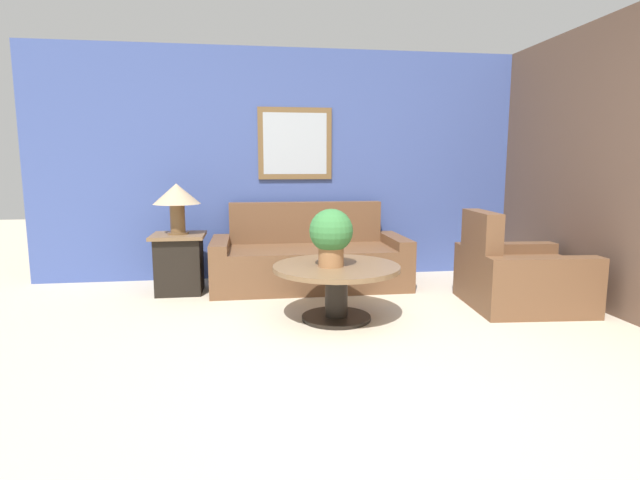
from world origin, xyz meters
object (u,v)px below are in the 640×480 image
Objects in this scene: couch_main at (309,260)px; side_table at (180,263)px; potted_plant_on_table at (331,234)px; armchair at (519,277)px; table_lamp at (177,197)px; coffee_table at (336,280)px.

side_table is (-1.36, -0.09, 0.03)m from couch_main.
potted_plant_on_table is at bearing -88.66° from couch_main.
couch_main is 1.36m from side_table.
armchair is 1.87m from potted_plant_on_table.
table_lamp is at bearing 139.87° from potted_plant_on_table.
couch_main reaches higher than coffee_table.
potted_plant_on_table is (1.39, -1.17, 0.43)m from side_table.
armchair reaches higher than side_table.
coffee_table is at bearing -86.19° from couch_main.
couch_main is 1.34m from potted_plant_on_table.
table_lamp reaches higher than couch_main.
armchair is 1.75× the size of side_table.
couch_main is at bearing 64.45° from armchair.
side_table is 0.67m from table_lamp.
couch_main is 4.32× the size of potted_plant_on_table.
table_lamp is 1.83m from potted_plant_on_table.
coffee_table is (-1.75, -0.16, 0.07)m from armchair.
couch_main is 3.40× the size of side_table.
armchair is (1.83, -1.07, -0.01)m from couch_main.
potted_plant_on_table reaches higher than couch_main.
couch_main is 1.95× the size of armchair.
couch_main is 1.23m from coffee_table.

